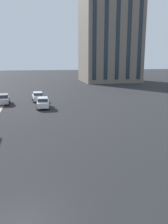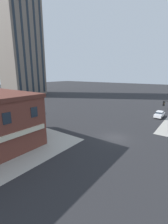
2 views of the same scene
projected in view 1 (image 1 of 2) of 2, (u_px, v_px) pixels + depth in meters
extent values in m
cube|color=silver|center=(43.00, 104.00, 36.65)|extent=(1.93, 4.47, 0.76)
cube|color=silver|center=(43.00, 99.00, 36.36)|extent=(1.58, 2.17, 0.60)
cube|color=#232D38|center=(43.00, 99.00, 36.36)|extent=(1.62, 2.26, 0.40)
cylinder|color=black|center=(38.00, 104.00, 37.91)|extent=(0.25, 0.65, 0.64)
cylinder|color=black|center=(48.00, 104.00, 38.18)|extent=(0.25, 0.65, 0.64)
cylinder|color=black|center=(37.00, 108.00, 35.28)|extent=(0.25, 0.65, 0.64)
cylinder|color=black|center=(49.00, 107.00, 35.56)|extent=(0.25, 0.65, 0.64)
cube|color=#99999E|center=(4.00, 100.00, 39.80)|extent=(1.97, 4.48, 0.76)
cube|color=#99999E|center=(3.00, 96.00, 39.80)|extent=(1.59, 2.18, 0.60)
cube|color=#232D38|center=(3.00, 96.00, 39.80)|extent=(1.63, 2.27, 0.40)
cylinder|color=black|center=(9.00, 103.00, 38.81)|extent=(0.25, 0.65, 0.64)
cylinder|color=black|center=(9.00, 101.00, 41.38)|extent=(0.25, 0.65, 0.64)
cube|color=silver|center=(38.00, 97.00, 42.61)|extent=(2.07, 4.51, 0.76)
cube|color=silver|center=(38.00, 94.00, 42.32)|extent=(1.64, 2.21, 0.60)
cube|color=#232D38|center=(38.00, 94.00, 42.32)|extent=(1.68, 2.30, 0.40)
cylinder|color=black|center=(33.00, 98.00, 43.74)|extent=(0.27, 0.65, 0.64)
cylinder|color=black|center=(42.00, 98.00, 44.20)|extent=(0.27, 0.65, 0.64)
cylinder|color=black|center=(34.00, 101.00, 41.19)|extent=(0.27, 0.65, 0.64)
cylinder|color=black|center=(43.00, 100.00, 41.64)|extent=(0.27, 0.65, 0.64)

